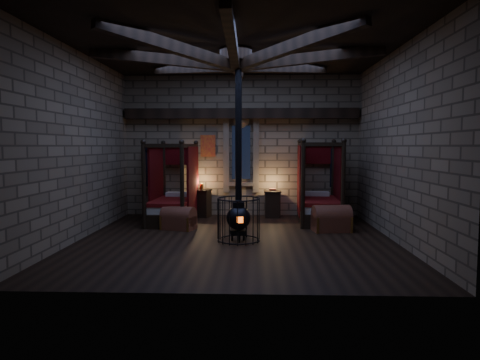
{
  "coord_description": "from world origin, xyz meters",
  "views": [
    {
      "loc": [
        0.43,
        -9.4,
        2.1
      ],
      "look_at": [
        0.07,
        0.6,
        1.3
      ],
      "focal_mm": 32.0,
      "sensor_mm": 36.0,
      "label": 1
    }
  ],
  "objects_px": {
    "bed_right": "(319,202)",
    "stove": "(238,215)",
    "trunk_left": "(179,219)",
    "trunk_right": "(331,219)",
    "bed_left": "(173,203)"
  },
  "relations": [
    {
      "from": "trunk_right",
      "to": "bed_right",
      "type": "bearing_deg",
      "value": 87.57
    },
    {
      "from": "bed_right",
      "to": "bed_left",
      "type": "bearing_deg",
      "value": -174.51
    },
    {
      "from": "bed_right",
      "to": "trunk_left",
      "type": "distance_m",
      "value": 3.9
    },
    {
      "from": "bed_left",
      "to": "stove",
      "type": "relative_size",
      "value": 0.53
    },
    {
      "from": "trunk_right",
      "to": "stove",
      "type": "relative_size",
      "value": 0.24
    },
    {
      "from": "trunk_left",
      "to": "trunk_right",
      "type": "xyz_separation_m",
      "value": [
        3.81,
        -0.11,
        0.03
      ]
    },
    {
      "from": "trunk_left",
      "to": "stove",
      "type": "distance_m",
      "value": 2.07
    },
    {
      "from": "trunk_left",
      "to": "trunk_right",
      "type": "bearing_deg",
      "value": 15.8
    },
    {
      "from": "bed_right",
      "to": "stove",
      "type": "xyz_separation_m",
      "value": [
        -2.13,
        -2.55,
        0.06
      ]
    },
    {
      "from": "bed_right",
      "to": "trunk_right",
      "type": "relative_size",
      "value": 2.26
    },
    {
      "from": "trunk_right",
      "to": "stove",
      "type": "height_order",
      "value": "stove"
    },
    {
      "from": "bed_left",
      "to": "trunk_left",
      "type": "bearing_deg",
      "value": -69.8
    },
    {
      "from": "trunk_left",
      "to": "stove",
      "type": "relative_size",
      "value": 0.23
    },
    {
      "from": "trunk_right",
      "to": "trunk_left",
      "type": "bearing_deg",
      "value": 170.86
    },
    {
      "from": "bed_right",
      "to": "trunk_right",
      "type": "xyz_separation_m",
      "value": [
        0.12,
        -1.34,
        -0.25
      ]
    }
  ]
}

